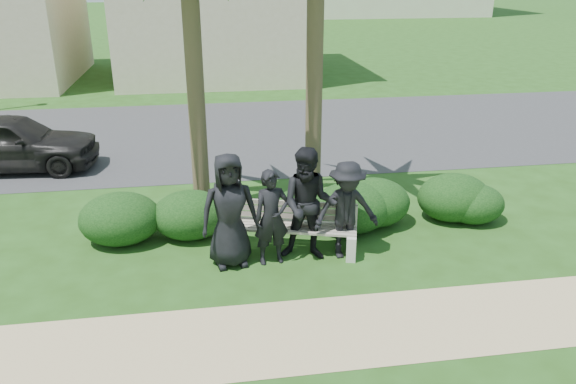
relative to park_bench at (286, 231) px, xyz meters
name	(u,v)px	position (x,y,z in m)	size (l,w,h in m)	color
ground	(322,264)	(0.49, -0.55, -0.37)	(160.00, 160.00, 0.00)	#224413
footpath	(350,329)	(0.49, -2.35, -0.37)	(30.00, 1.60, 0.01)	tan
asphalt_street	(264,132)	(0.49, 7.45, -0.37)	(160.00, 8.00, 0.01)	#2D2D30
park_bench	(286,231)	(0.00, 0.00, 0.00)	(2.45, 1.15, 0.81)	gray
man_a	(229,211)	(-0.95, -0.30, 0.57)	(0.91, 0.59, 1.86)	black
man_b	(272,218)	(-0.29, -0.35, 0.42)	(0.57, 0.38, 1.57)	black
man_c	(309,205)	(0.32, -0.29, 0.58)	(0.92, 0.71, 1.88)	black
man_d	(346,210)	(0.93, -0.33, 0.46)	(1.06, 0.61, 1.65)	black
hedge_a	(120,217)	(-2.79, 0.79, 0.09)	(1.40, 1.16, 0.92)	black
hedge_b	(190,213)	(-1.60, 0.83, 0.07)	(1.33, 1.10, 0.87)	black
hedge_c	(299,208)	(0.39, 0.97, -0.01)	(1.08, 0.89, 0.70)	black
hedge_d	(352,206)	(1.29, 0.63, 0.10)	(1.42, 1.17, 0.93)	black
hedge_e	(373,201)	(1.74, 0.83, 0.09)	(1.39, 1.15, 0.91)	black
hedge_f	(474,203)	(3.66, 0.64, 0.01)	(1.14, 0.94, 0.75)	black
hedge_extra	(454,196)	(3.33, 0.83, 0.09)	(1.39, 1.15, 0.91)	black
car_a	(10,142)	(-5.76, 5.07, 0.31)	(1.59, 3.95, 1.35)	black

